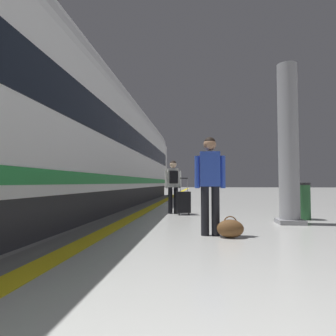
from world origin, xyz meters
name	(u,v)px	position (x,y,z in m)	size (l,w,h in m)	color
safety_line_strip	(143,211)	(-1.21, 10.00, 0.00)	(0.36, 80.00, 0.01)	yellow
tactile_edge_band	(134,211)	(-1.53, 10.00, 0.00)	(0.59, 80.00, 0.01)	slate
high_speed_train	(38,116)	(-3.29, 7.41, 2.50)	(2.94, 32.13, 4.97)	#38383D
passenger_near	(210,178)	(0.72, 5.98, 0.99)	(0.53, 0.22, 1.71)	black
duffel_bag_near	(230,229)	(1.04, 5.80, 0.15)	(0.44, 0.26, 0.36)	brown
passenger_mid	(173,182)	(-0.23, 9.48, 0.93)	(0.48, 0.35, 1.57)	black
suitcase_mid	(183,202)	(0.09, 9.19, 0.36)	(0.43, 0.33, 1.05)	black
platform_pillar	(288,146)	(2.53, 7.63, 1.72)	(0.56, 0.56, 3.60)	gray
waste_bin	(301,201)	(3.06, 8.48, 0.46)	(0.46, 0.46, 0.91)	#2D6638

